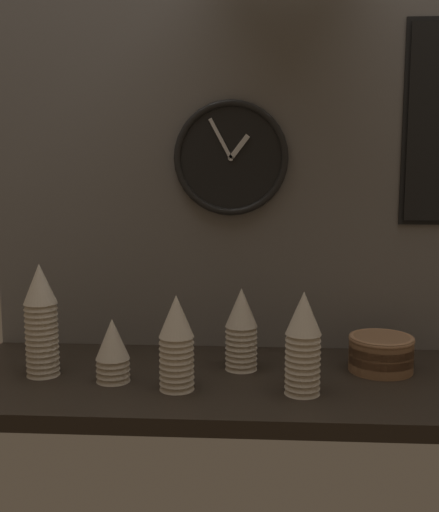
{
  "coord_description": "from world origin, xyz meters",
  "views": [
    {
      "loc": [
        -0.05,
        -1.54,
        0.54
      ],
      "look_at": [
        -0.14,
        0.04,
        0.3
      ],
      "focal_mm": 45.0,
      "sensor_mm": 36.0,
      "label": 1
    }
  ],
  "objects_px": {
    "bowl_stack_right": "(381,352)",
    "cup_stack_far_left": "(41,320)",
    "cup_stack_left": "(113,350)",
    "cup_stack_center": "(241,329)",
    "cup_stack_center_right": "(303,343)",
    "cup_stack_center_left": "(177,343)",
    "wall_clock": "(231,158)"
  },
  "relations": [
    {
      "from": "bowl_stack_right",
      "to": "cup_stack_far_left",
      "type": "bearing_deg",
      "value": -174.28
    },
    {
      "from": "cup_stack_center_left",
      "to": "cup_stack_center_right",
      "type": "xyz_separation_m",
      "value": [
        0.29,
        -0.01,
        0.01
      ]
    },
    {
      "from": "cup_stack_center",
      "to": "cup_stack_far_left",
      "type": "distance_m",
      "value": 0.5
    },
    {
      "from": "cup_stack_center_left",
      "to": "bowl_stack_right",
      "type": "relative_size",
      "value": 1.37
    },
    {
      "from": "wall_clock",
      "to": "cup_stack_center_left",
      "type": "bearing_deg",
      "value": -108.09
    },
    {
      "from": "cup_stack_far_left",
      "to": "cup_stack_center_right",
      "type": "height_order",
      "value": "cup_stack_far_left"
    },
    {
      "from": "cup_stack_center_left",
      "to": "cup_stack_center",
      "type": "bearing_deg",
      "value": 46.75
    },
    {
      "from": "cup_stack_far_left",
      "to": "cup_stack_center_left",
      "type": "relative_size",
      "value": 1.25
    },
    {
      "from": "cup_stack_center",
      "to": "cup_stack_center_right",
      "type": "bearing_deg",
      "value": -48.72
    },
    {
      "from": "cup_stack_center_right",
      "to": "cup_stack_left",
      "type": "bearing_deg",
      "value": 173.0
    },
    {
      "from": "cup_stack_far_left",
      "to": "wall_clock",
      "type": "xyz_separation_m",
      "value": [
        0.46,
        0.26,
        0.4
      ]
    },
    {
      "from": "cup_stack_center",
      "to": "cup_stack_left",
      "type": "bearing_deg",
      "value": -160.38
    },
    {
      "from": "cup_stack_left",
      "to": "bowl_stack_right",
      "type": "bearing_deg",
      "value": 10.11
    },
    {
      "from": "cup_stack_center_right",
      "to": "wall_clock",
      "type": "distance_m",
      "value": 0.57
    },
    {
      "from": "cup_stack_center_right",
      "to": "bowl_stack_right",
      "type": "distance_m",
      "value": 0.28
    },
    {
      "from": "cup_stack_center_left",
      "to": "bowl_stack_right",
      "type": "bearing_deg",
      "value": 18.11
    },
    {
      "from": "cup_stack_center",
      "to": "cup_stack_center_left",
      "type": "bearing_deg",
      "value": -133.25
    },
    {
      "from": "cup_stack_center_right",
      "to": "cup_stack_center",
      "type": "bearing_deg",
      "value": 131.28
    },
    {
      "from": "cup_stack_center_left",
      "to": "wall_clock",
      "type": "relative_size",
      "value": 0.72
    },
    {
      "from": "cup_stack_center",
      "to": "bowl_stack_right",
      "type": "bearing_deg",
      "value": 1.36
    },
    {
      "from": "wall_clock",
      "to": "cup_stack_left",
      "type": "bearing_deg",
      "value": -132.94
    },
    {
      "from": "cup_stack_left",
      "to": "cup_stack_center",
      "type": "bearing_deg",
      "value": 19.62
    },
    {
      "from": "cup_stack_center_right",
      "to": "wall_clock",
      "type": "height_order",
      "value": "wall_clock"
    },
    {
      "from": "cup_stack_center",
      "to": "cup_stack_center_right",
      "type": "height_order",
      "value": "cup_stack_center_right"
    },
    {
      "from": "wall_clock",
      "to": "cup_stack_center_right",
      "type": "bearing_deg",
      "value": -62.53
    },
    {
      "from": "cup_stack_far_left",
      "to": "wall_clock",
      "type": "distance_m",
      "value": 0.66
    },
    {
      "from": "cup_stack_center",
      "to": "cup_stack_center_right",
      "type": "xyz_separation_m",
      "value": [
        0.15,
        -0.17,
        0.01
      ]
    },
    {
      "from": "cup_stack_center_left",
      "to": "cup_stack_center_right",
      "type": "relative_size",
      "value": 0.94
    },
    {
      "from": "cup_stack_center_right",
      "to": "wall_clock",
      "type": "bearing_deg",
      "value": 117.47
    },
    {
      "from": "cup_stack_far_left",
      "to": "cup_stack_center",
      "type": "bearing_deg",
      "value": 8.82
    },
    {
      "from": "cup_stack_center_left",
      "to": "cup_stack_center_right",
      "type": "distance_m",
      "value": 0.29
    },
    {
      "from": "cup_stack_center_left",
      "to": "wall_clock",
      "type": "bearing_deg",
      "value": 71.91
    }
  ]
}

